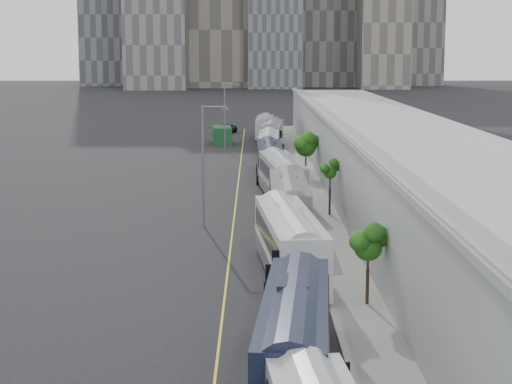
{
  "coord_description": "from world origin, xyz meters",
  "views": [
    {
      "loc": [
        0.09,
        -14.25,
        13.16
      ],
      "look_at": [
        0.26,
        48.06,
        3.0
      ],
      "focal_mm": 60.0,
      "sensor_mm": 36.0,
      "label": 1
    }
  ],
  "objects_px": {
    "bus_7": "(272,136)",
    "bus_6": "(269,148)",
    "bus_4": "(282,181)",
    "bus_2": "(289,248)",
    "bus_1": "(295,343)",
    "bus_8": "(265,129)",
    "bus_3": "(289,207)",
    "street_lamp_far": "(226,112)",
    "street_lamp_near": "(205,158)",
    "bus_5": "(270,163)",
    "shipping_container": "(222,135)",
    "suv": "(225,129)"
  },
  "relations": [
    {
      "from": "bus_7",
      "to": "bus_6",
      "type": "bearing_deg",
      "value": -88.88
    },
    {
      "from": "bus_4",
      "to": "bus_2",
      "type": "bearing_deg",
      "value": -96.62
    },
    {
      "from": "bus_2",
      "to": "bus_4",
      "type": "bearing_deg",
      "value": 83.97
    },
    {
      "from": "bus_1",
      "to": "bus_8",
      "type": "distance_m",
      "value": 99.43
    },
    {
      "from": "bus_2",
      "to": "bus_3",
      "type": "distance_m",
      "value": 13.83
    },
    {
      "from": "bus_6",
      "to": "street_lamp_far",
      "type": "xyz_separation_m",
      "value": [
        -5.64,
        10.52,
        3.75
      ]
    },
    {
      "from": "bus_2",
      "to": "street_lamp_near",
      "type": "bearing_deg",
      "value": 106.02
    },
    {
      "from": "bus_5",
      "to": "street_lamp_near",
      "type": "bearing_deg",
      "value": -102.56
    },
    {
      "from": "bus_1",
      "to": "shipping_container",
      "type": "height_order",
      "value": "bus_1"
    },
    {
      "from": "shipping_container",
      "to": "suv",
      "type": "relative_size",
      "value": 1.11
    },
    {
      "from": "bus_1",
      "to": "bus_2",
      "type": "xyz_separation_m",
      "value": [
        0.43,
        16.36,
        0.11
      ]
    },
    {
      "from": "bus_5",
      "to": "street_lamp_far",
      "type": "relative_size",
      "value": 1.42
    },
    {
      "from": "bus_2",
      "to": "bus_7",
      "type": "distance_m",
      "value": 69.51
    },
    {
      "from": "shipping_container",
      "to": "suv",
      "type": "xyz_separation_m",
      "value": [
        -0.12,
        16.83,
        -0.51
      ]
    },
    {
      "from": "street_lamp_near",
      "to": "shipping_container",
      "type": "bearing_deg",
      "value": 90.89
    },
    {
      "from": "bus_4",
      "to": "shipping_container",
      "type": "xyz_separation_m",
      "value": [
        -7.16,
        47.66,
        -0.42
      ]
    },
    {
      "from": "bus_5",
      "to": "bus_4",
      "type": "bearing_deg",
      "value": -87.14
    },
    {
      "from": "bus_5",
      "to": "suv",
      "type": "relative_size",
      "value": 2.33
    },
    {
      "from": "bus_5",
      "to": "shipping_container",
      "type": "bearing_deg",
      "value": 99.83
    },
    {
      "from": "bus_3",
      "to": "bus_5",
      "type": "relative_size",
      "value": 1.06
    },
    {
      "from": "bus_8",
      "to": "street_lamp_far",
      "type": "distance_m",
      "value": 17.32
    },
    {
      "from": "bus_1",
      "to": "bus_7",
      "type": "bearing_deg",
      "value": 94.26
    },
    {
      "from": "bus_2",
      "to": "bus_3",
      "type": "xyz_separation_m",
      "value": [
        0.54,
        13.82,
        -0.04
      ]
    },
    {
      "from": "bus_1",
      "to": "shipping_container",
      "type": "distance_m",
      "value": 91.26
    },
    {
      "from": "suv",
      "to": "bus_8",
      "type": "bearing_deg",
      "value": -34.12
    },
    {
      "from": "bus_4",
      "to": "street_lamp_near",
      "type": "distance_m",
      "value": 14.03
    },
    {
      "from": "street_lamp_far",
      "to": "bus_8",
      "type": "bearing_deg",
      "value": 71.14
    },
    {
      "from": "bus_6",
      "to": "suv",
      "type": "relative_size",
      "value": 2.19
    },
    {
      "from": "bus_4",
      "to": "bus_1",
      "type": "bearing_deg",
      "value": -96.82
    },
    {
      "from": "bus_3",
      "to": "suv",
      "type": "distance_m",
      "value": 78.04
    },
    {
      "from": "bus_2",
      "to": "suv",
      "type": "relative_size",
      "value": 2.55
    },
    {
      "from": "bus_5",
      "to": "bus_7",
      "type": "distance_m",
      "value": 28.9
    },
    {
      "from": "bus_3",
      "to": "bus_7",
      "type": "relative_size",
      "value": 1.02
    },
    {
      "from": "street_lamp_near",
      "to": "street_lamp_far",
      "type": "xyz_separation_m",
      "value": [
        -0.09,
        52.08,
        -0.07
      ]
    },
    {
      "from": "bus_2",
      "to": "suv",
      "type": "bearing_deg",
      "value": 89.22
    },
    {
      "from": "bus_1",
      "to": "bus_8",
      "type": "relative_size",
      "value": 1.07
    },
    {
      "from": "bus_4",
      "to": "shipping_container",
      "type": "distance_m",
      "value": 48.19
    },
    {
      "from": "bus_6",
      "to": "bus_7",
      "type": "relative_size",
      "value": 0.91
    },
    {
      "from": "bus_1",
      "to": "bus_8",
      "type": "bearing_deg",
      "value": 94.87
    },
    {
      "from": "bus_3",
      "to": "bus_6",
      "type": "xyz_separation_m",
      "value": [
        -0.76,
        42.72,
        -0.2
      ]
    },
    {
      "from": "bus_5",
      "to": "bus_6",
      "type": "height_order",
      "value": "bus_5"
    },
    {
      "from": "suv",
      "to": "bus_4",
      "type": "bearing_deg",
      "value": -64.99
    },
    {
      "from": "bus_1",
      "to": "street_lamp_far",
      "type": "xyz_separation_m",
      "value": [
        -5.43,
        83.43,
        3.63
      ]
    },
    {
      "from": "street_lamp_near",
      "to": "bus_4",
      "type": "bearing_deg",
      "value": 62.62
    },
    {
      "from": "suv",
      "to": "street_lamp_near",
      "type": "bearing_deg",
      "value": -70.65
    },
    {
      "from": "bus_7",
      "to": "bus_3",
      "type": "bearing_deg",
      "value": -85.62
    },
    {
      "from": "street_lamp_far",
      "to": "shipping_container",
      "type": "relative_size",
      "value": 1.48
    },
    {
      "from": "bus_6",
      "to": "bus_8",
      "type": "height_order",
      "value": "bus_8"
    },
    {
      "from": "bus_5",
      "to": "street_lamp_near",
      "type": "xyz_separation_m",
      "value": [
        -5.39,
        -25.64,
        3.72
      ]
    },
    {
      "from": "bus_4",
      "to": "bus_7",
      "type": "xyz_separation_m",
      "value": [
        0.05,
        42.48,
        -0.07
      ]
    }
  ]
}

